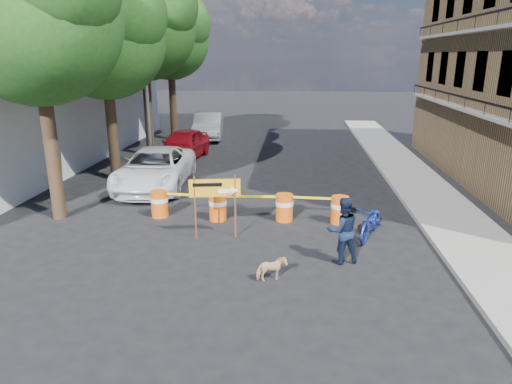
% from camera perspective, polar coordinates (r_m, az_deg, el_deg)
% --- Properties ---
extents(ground, '(120.00, 120.00, 0.00)m').
position_cam_1_polar(ground, '(12.95, 0.10, -7.12)').
color(ground, black).
rests_on(ground, ground).
extents(sidewalk_east, '(2.40, 40.00, 0.15)m').
position_cam_1_polar(sidewalk_east, '(19.25, 20.42, 0.08)').
color(sidewalk_east, gray).
rests_on(sidewalk_east, ground).
extents(white_building, '(8.00, 22.00, 6.00)m').
position_cam_1_polar(white_building, '(26.01, -28.09, 9.84)').
color(white_building, silver).
rests_on(white_building, ground).
extents(tree_near, '(5.46, 5.20, 9.15)m').
position_cam_1_polar(tree_near, '(15.87, -25.77, 19.23)').
color(tree_near, '#332316').
rests_on(tree_near, ground).
extents(tree_mid_a, '(5.25, 5.00, 8.68)m').
position_cam_1_polar(tree_mid_a, '(20.35, -18.33, 18.08)').
color(tree_mid_a, '#332316').
rests_on(tree_mid_a, ground).
extents(tree_mid_b, '(5.67, 5.40, 9.62)m').
position_cam_1_polar(tree_mid_b, '(25.08, -13.84, 19.62)').
color(tree_mid_b, '#332316').
rests_on(tree_mid_b, ground).
extents(tree_far, '(5.04, 4.80, 8.84)m').
position_cam_1_polar(tree_far, '(29.85, -10.63, 18.30)').
color(tree_far, '#332316').
rests_on(tree_far, ground).
extents(streetlamp, '(1.25, 0.18, 8.00)m').
position_cam_1_polar(streetlamp, '(22.42, -13.48, 14.06)').
color(streetlamp, gray).
rests_on(streetlamp, ground).
extents(barrel_far_left, '(0.58, 0.58, 0.90)m').
position_cam_1_polar(barrel_far_left, '(15.65, -11.98, -1.38)').
color(barrel_far_left, '#D4410C').
rests_on(barrel_far_left, ground).
extents(barrel_mid_left, '(0.58, 0.58, 0.90)m').
position_cam_1_polar(barrel_mid_left, '(15.04, -4.80, -1.81)').
color(barrel_mid_left, '#D4410C').
rests_on(barrel_mid_left, ground).
extents(barrel_mid_right, '(0.58, 0.58, 0.90)m').
position_cam_1_polar(barrel_mid_right, '(14.97, 3.57, -1.87)').
color(barrel_mid_right, '#D4410C').
rests_on(barrel_mid_right, ground).
extents(barrel_far_right, '(0.58, 0.58, 0.90)m').
position_cam_1_polar(barrel_far_right, '(14.95, 10.43, -2.15)').
color(barrel_far_right, '#D4410C').
rests_on(barrel_far_right, ground).
extents(detour_sign, '(1.48, 0.36, 1.92)m').
position_cam_1_polar(detour_sign, '(13.29, -4.31, -0.06)').
color(detour_sign, '#592D19').
rests_on(detour_sign, ground).
extents(pedestrian, '(1.02, 0.90, 1.78)m').
position_cam_1_polar(pedestrian, '(12.04, 10.76, -4.73)').
color(pedestrian, '#101A32').
rests_on(pedestrian, ground).
extents(bicycle, '(1.02, 1.20, 1.94)m').
position_cam_1_polar(bicycle, '(13.85, 14.32, -1.75)').
color(bicycle, '#162FB6').
rests_on(bicycle, ground).
extents(dog, '(0.79, 0.59, 0.61)m').
position_cam_1_polar(dog, '(11.11, 1.95, -9.62)').
color(dog, '#DAAD7D').
rests_on(dog, ground).
extents(suv_white, '(2.90, 5.78, 1.57)m').
position_cam_1_polar(suv_white, '(19.18, -12.50, 2.88)').
color(suv_white, white).
rests_on(suv_white, ground).
extents(sedan_red, '(2.30, 4.78, 1.57)m').
position_cam_1_polar(sedan_red, '(24.12, -9.10, 5.86)').
color(sedan_red, maroon).
rests_on(sedan_red, ground).
extents(sedan_silver, '(2.32, 5.17, 1.65)m').
position_cam_1_polar(sedan_silver, '(30.35, -5.99, 8.24)').
color(sedan_silver, '#A6A9AD').
rests_on(sedan_silver, ground).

